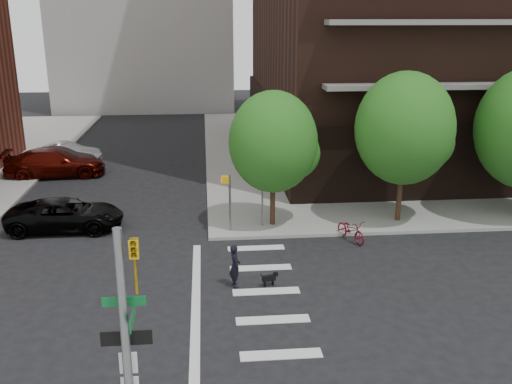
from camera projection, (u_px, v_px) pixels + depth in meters
name	position (u px, v px, depth m)	size (l,w,h in m)	color
ground	(180.00, 324.00, 18.21)	(120.00, 120.00, 0.00)	black
sidewalk_ne	(469.00, 147.00, 42.33)	(39.00, 33.00, 0.15)	gray
crosswalk	(249.00, 321.00, 18.41)	(3.85, 13.00, 0.01)	silver
tree_a	(273.00, 142.00, 25.45)	(4.00, 4.00, 5.90)	#301E11
tree_b	(405.00, 129.00, 25.83)	(4.50, 4.50, 6.65)	#301E11
pedestrian_signal	(237.00, 194.00, 25.40)	(2.18, 0.67, 2.60)	slate
parked_car_black	(65.00, 215.00, 26.08)	(5.18, 2.39, 1.44)	black
parked_car_maroon	(55.00, 163.00, 34.74)	(5.91, 2.40, 1.72)	#3D0803
parked_car_silver	(67.00, 153.00, 37.79)	(4.35, 1.52, 1.43)	#B3B6BC
scooter	(351.00, 230.00, 24.88)	(0.65, 1.87, 0.98)	maroon
dog_walker	(235.00, 266.00, 20.56)	(0.39, 0.59, 1.61)	black
dog	(270.00, 278.00, 20.73)	(0.60, 0.28, 0.50)	black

